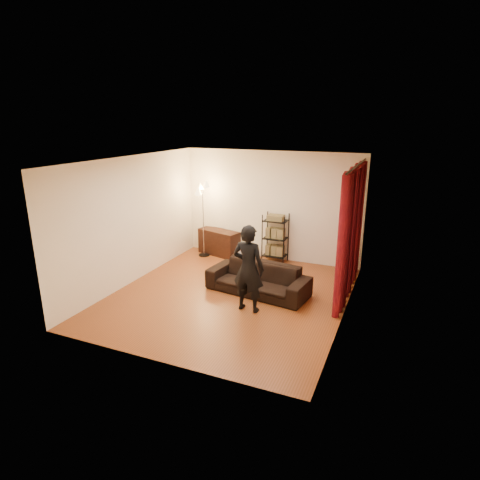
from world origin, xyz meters
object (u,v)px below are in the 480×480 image
at_px(sofa, 258,279).
at_px(person, 248,269).
at_px(media_cabinet, 219,242).
at_px(floor_lamp, 203,220).
at_px(storage_boxes, 246,251).
at_px(wire_shelf, 275,238).

distance_m(sofa, person, 0.95).
relative_size(sofa, media_cabinet, 1.85).
bearing_deg(floor_lamp, media_cabinet, 36.10).
bearing_deg(media_cabinet, storage_boxes, 22.47).
bearing_deg(sofa, floor_lamp, 150.10).
relative_size(wire_shelf, floor_lamp, 0.64).
bearing_deg(storage_boxes, floor_lamp, -163.08).
xyz_separation_m(sofa, person, (0.11, -0.79, 0.52)).
xyz_separation_m(person, floor_lamp, (-2.21, 2.42, 0.13)).
relative_size(person, wire_shelf, 1.35).
bearing_deg(storage_boxes, wire_shelf, -2.57).
xyz_separation_m(person, storage_boxes, (-1.15, 2.74, -0.67)).
relative_size(person, media_cabinet, 1.47).
relative_size(media_cabinet, floor_lamp, 0.59).
height_order(sofa, person, person).
relative_size(sofa, floor_lamp, 1.09).
bearing_deg(sofa, media_cabinet, 141.49).
relative_size(media_cabinet, wire_shelf, 0.92).
bearing_deg(storage_boxes, media_cabinet, -173.38).
bearing_deg(floor_lamp, sofa, -37.77).
bearing_deg(media_cabinet, person, -38.84).
height_order(person, floor_lamp, floor_lamp).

